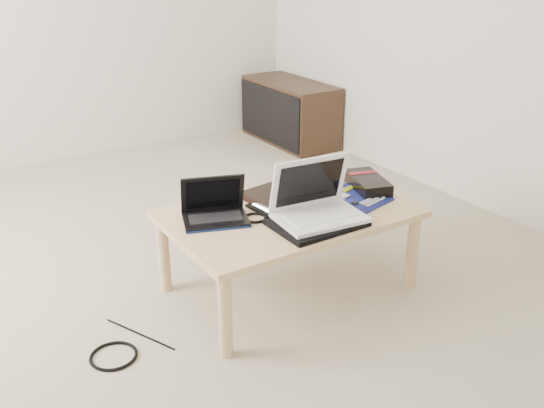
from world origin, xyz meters
TOP-DOWN VIEW (x-y plane):
  - ground at (0.00, 0.00)m, footprint 4.00×4.00m
  - coffee_table at (0.44, -0.52)m, footprint 1.10×0.70m
  - media_cabinet at (1.77, 1.45)m, footprint 0.41×0.90m
  - book at (0.49, -0.37)m, footprint 0.34×0.30m
  - netbook at (0.11, -0.42)m, footprint 0.33×0.28m
  - tablet at (0.43, -0.45)m, footprint 0.27×0.22m
  - remote at (0.58, -0.49)m, footprint 0.10×0.24m
  - neoprene_sleeve at (0.45, -0.71)m, footprint 0.38×0.28m
  - white_laptop at (0.47, -0.67)m, footprint 0.39×0.29m
  - motherboard at (0.78, -0.57)m, footprint 0.31×0.35m
  - gpu_box at (0.92, -0.50)m, footprint 0.23×0.32m
  - cable_coil at (0.26, -0.52)m, footprint 0.11×0.11m
  - floor_cable_coil at (-0.45, -0.60)m, footprint 0.19×0.19m
  - floor_cable_trail at (-0.31, -0.51)m, footprint 0.17×0.36m

SIDE VIEW (x-z plane):
  - ground at x=0.00m, z-range 0.00..0.00m
  - floor_cable_trail at x=-0.31m, z-range 0.00..0.01m
  - floor_cable_coil at x=-0.45m, z-range 0.00..0.01m
  - media_cabinet at x=1.77m, z-range 0.00..0.50m
  - coffee_table at x=0.44m, z-range 0.15..0.55m
  - motherboard at x=0.78m, z-range 0.40..0.41m
  - cable_coil at x=0.26m, z-range 0.40..0.41m
  - tablet at x=0.43m, z-range 0.40..0.41m
  - neoprene_sleeve at x=0.45m, z-range 0.40..0.42m
  - remote at x=0.58m, z-range 0.40..0.42m
  - book at x=0.49m, z-range 0.40..0.43m
  - gpu_box at x=0.92m, z-range 0.40..0.46m
  - netbook at x=0.11m, z-range 0.34..0.54m
  - white_laptop at x=0.47m, z-range 0.34..0.61m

